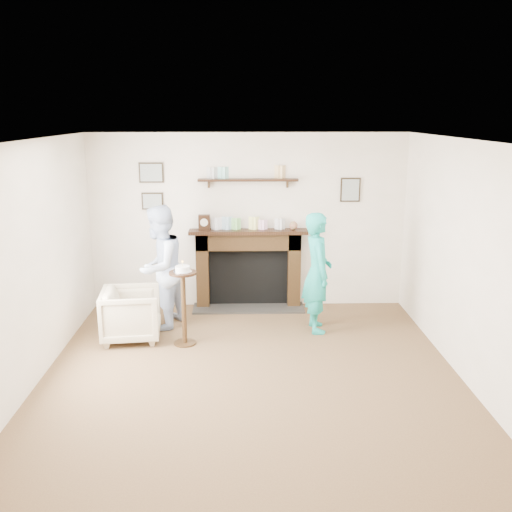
# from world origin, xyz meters

# --- Properties ---
(ground) EXTENTS (5.00, 5.00, 0.00)m
(ground) POSITION_xyz_m (0.00, 0.00, 0.00)
(ground) COLOR brown
(ground) RESTS_ON ground
(room_shell) EXTENTS (4.54, 5.02, 2.52)m
(room_shell) POSITION_xyz_m (-0.00, 0.69, 1.62)
(room_shell) COLOR beige
(room_shell) RESTS_ON ground
(armchair) EXTENTS (0.79, 0.77, 0.65)m
(armchair) POSITION_xyz_m (-1.47, 1.21, 0.00)
(armchair) COLOR tan
(armchair) RESTS_ON ground
(man) EXTENTS (0.87, 0.96, 1.62)m
(man) POSITION_xyz_m (-1.16, 1.61, 0.00)
(man) COLOR #B0BBDD
(man) RESTS_ON ground
(woman) EXTENTS (0.42, 0.60, 1.55)m
(woman) POSITION_xyz_m (0.87, 1.46, 0.00)
(woman) COLOR teal
(woman) RESTS_ON ground
(pedestal_table) EXTENTS (0.33, 0.33, 1.06)m
(pedestal_table) POSITION_xyz_m (-0.80, 1.02, 0.65)
(pedestal_table) COLOR black
(pedestal_table) RESTS_ON ground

